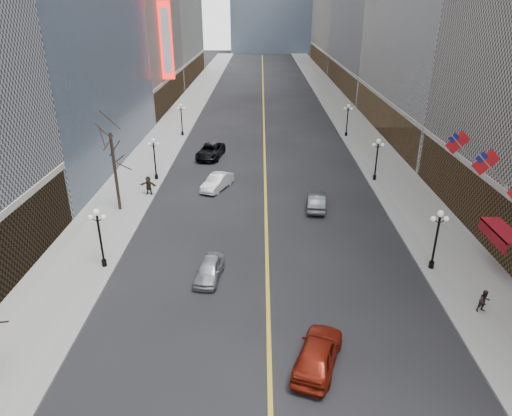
{
  "coord_description": "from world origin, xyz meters",
  "views": [
    {
      "loc": [
        -0.52,
        1.68,
        17.51
      ],
      "look_at": [
        -0.75,
        23.58,
        7.68
      ],
      "focal_mm": 32.0,
      "sensor_mm": 36.0,
      "label": 1
    }
  ],
  "objects_px": {
    "streetlamp_west_1": "(99,232)",
    "streetlamp_west_3": "(181,116)",
    "streetlamp_east_3": "(348,117)",
    "streetlamp_west_2": "(154,154)",
    "car_nb_mid": "(217,182)",
    "car_nb_far": "(210,151)",
    "car_sb_far": "(317,201)",
    "streetlamp_east_2": "(377,155)",
    "car_nb_near": "(209,270)",
    "car_sb_mid": "(318,353)",
    "streetlamp_east_1": "(437,234)"
  },
  "relations": [
    {
      "from": "streetlamp_west_1",
      "to": "streetlamp_west_2",
      "type": "xyz_separation_m",
      "value": [
        0.0,
        18.0,
        0.0
      ]
    },
    {
      "from": "car_sb_mid",
      "to": "streetlamp_west_3",
      "type": "bearing_deg",
      "value": -53.43
    },
    {
      "from": "car_nb_mid",
      "to": "car_nb_far",
      "type": "xyz_separation_m",
      "value": [
        -1.76,
        10.55,
        0.06
      ]
    },
    {
      "from": "car_nb_near",
      "to": "car_sb_mid",
      "type": "bearing_deg",
      "value": -45.12
    },
    {
      "from": "car_sb_far",
      "to": "streetlamp_west_3",
      "type": "bearing_deg",
      "value": -50.17
    },
    {
      "from": "car_nb_near",
      "to": "car_sb_mid",
      "type": "xyz_separation_m",
      "value": [
        6.57,
        -8.39,
        0.16
      ]
    },
    {
      "from": "streetlamp_east_1",
      "to": "streetlamp_east_3",
      "type": "relative_size",
      "value": 1.0
    },
    {
      "from": "car_nb_near",
      "to": "car_sb_mid",
      "type": "relative_size",
      "value": 0.82
    },
    {
      "from": "streetlamp_west_1",
      "to": "car_sb_mid",
      "type": "bearing_deg",
      "value": -34.09
    },
    {
      "from": "streetlamp_east_3",
      "to": "car_nb_mid",
      "type": "distance_m",
      "value": 26.59
    },
    {
      "from": "streetlamp_west_2",
      "to": "car_nb_far",
      "type": "height_order",
      "value": "streetlamp_west_2"
    },
    {
      "from": "car_nb_far",
      "to": "car_sb_mid",
      "type": "relative_size",
      "value": 1.2
    },
    {
      "from": "car_nb_far",
      "to": "car_sb_far",
      "type": "distance_m",
      "value": 19.16
    },
    {
      "from": "streetlamp_west_3",
      "to": "car_nb_mid",
      "type": "bearing_deg",
      "value": -71.6
    },
    {
      "from": "streetlamp_east_1",
      "to": "streetlamp_west_3",
      "type": "xyz_separation_m",
      "value": [
        -23.6,
        36.0,
        0.0
      ]
    },
    {
      "from": "streetlamp_east_1",
      "to": "streetlamp_west_2",
      "type": "xyz_separation_m",
      "value": [
        -23.6,
        18.0,
        0.0
      ]
    },
    {
      "from": "streetlamp_east_1",
      "to": "streetlamp_west_1",
      "type": "bearing_deg",
      "value": 180.0
    },
    {
      "from": "streetlamp_west_1",
      "to": "streetlamp_east_3",
      "type": "bearing_deg",
      "value": 56.75
    },
    {
      "from": "streetlamp_east_2",
      "to": "streetlamp_east_3",
      "type": "distance_m",
      "value": 18.0
    },
    {
      "from": "streetlamp_east_2",
      "to": "car_sb_far",
      "type": "relative_size",
      "value": 0.99
    },
    {
      "from": "streetlamp_west_1",
      "to": "streetlamp_west_3",
      "type": "bearing_deg",
      "value": 90.0
    },
    {
      "from": "streetlamp_east_3",
      "to": "streetlamp_west_2",
      "type": "height_order",
      "value": "same"
    },
    {
      "from": "car_sb_mid",
      "to": "car_sb_far",
      "type": "height_order",
      "value": "car_sb_mid"
    },
    {
      "from": "streetlamp_east_1",
      "to": "streetlamp_east_2",
      "type": "relative_size",
      "value": 1.0
    },
    {
      "from": "streetlamp_east_3",
      "to": "car_sb_far",
      "type": "height_order",
      "value": "streetlamp_east_3"
    },
    {
      "from": "streetlamp_east_2",
      "to": "car_nb_near",
      "type": "relative_size",
      "value": 1.11
    },
    {
      "from": "streetlamp_east_3",
      "to": "car_nb_mid",
      "type": "bearing_deg",
      "value": -129.25
    },
    {
      "from": "streetlamp_east_2",
      "to": "streetlamp_east_3",
      "type": "height_order",
      "value": "same"
    },
    {
      "from": "streetlamp_east_1",
      "to": "streetlamp_west_1",
      "type": "distance_m",
      "value": 23.6
    },
    {
      "from": "car_nb_near",
      "to": "streetlamp_west_2",
      "type": "bearing_deg",
      "value": 118.72
    },
    {
      "from": "car_nb_near",
      "to": "car_nb_far",
      "type": "bearing_deg",
      "value": 102.45
    },
    {
      "from": "streetlamp_east_2",
      "to": "car_sb_far",
      "type": "xyz_separation_m",
      "value": [
        -7.09,
        -7.34,
        -2.15
      ]
    },
    {
      "from": "streetlamp_west_2",
      "to": "streetlamp_east_2",
      "type": "bearing_deg",
      "value": 0.0
    },
    {
      "from": "car_nb_far",
      "to": "car_nb_near",
      "type": "bearing_deg",
      "value": -76.51
    },
    {
      "from": "car_nb_mid",
      "to": "car_sb_mid",
      "type": "height_order",
      "value": "car_sb_mid"
    },
    {
      "from": "streetlamp_east_2",
      "to": "car_nb_mid",
      "type": "height_order",
      "value": "streetlamp_east_2"
    },
    {
      "from": "streetlamp_west_3",
      "to": "car_sb_far",
      "type": "height_order",
      "value": "streetlamp_west_3"
    },
    {
      "from": "car_nb_mid",
      "to": "car_nb_far",
      "type": "height_order",
      "value": "car_nb_far"
    },
    {
      "from": "streetlamp_east_3",
      "to": "car_nb_mid",
      "type": "height_order",
      "value": "streetlamp_east_3"
    },
    {
      "from": "car_nb_near",
      "to": "car_sb_mid",
      "type": "height_order",
      "value": "car_sb_mid"
    },
    {
      "from": "streetlamp_east_1",
      "to": "streetlamp_west_3",
      "type": "distance_m",
      "value": 43.05
    },
    {
      "from": "streetlamp_west_2",
      "to": "car_nb_mid",
      "type": "distance_m",
      "value": 7.59
    },
    {
      "from": "streetlamp_east_3",
      "to": "streetlamp_west_2",
      "type": "distance_m",
      "value": 29.68
    },
    {
      "from": "car_nb_mid",
      "to": "car_sb_mid",
      "type": "relative_size",
      "value": 0.94
    },
    {
      "from": "streetlamp_east_3",
      "to": "car_sb_far",
      "type": "bearing_deg",
      "value": -105.62
    },
    {
      "from": "streetlamp_east_1",
      "to": "car_nb_mid",
      "type": "bearing_deg",
      "value": 137.31
    },
    {
      "from": "streetlamp_west_3",
      "to": "car_sb_far",
      "type": "xyz_separation_m",
      "value": [
        16.51,
        -25.34,
        -2.15
      ]
    },
    {
      "from": "streetlamp_east_3",
      "to": "streetlamp_west_2",
      "type": "xyz_separation_m",
      "value": [
        -23.6,
        -18.0,
        0.0
      ]
    },
    {
      "from": "streetlamp_west_1",
      "to": "car_nb_near",
      "type": "relative_size",
      "value": 1.11
    },
    {
      "from": "streetlamp_east_2",
      "to": "car_sb_mid",
      "type": "distance_m",
      "value": 29.28
    }
  ]
}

